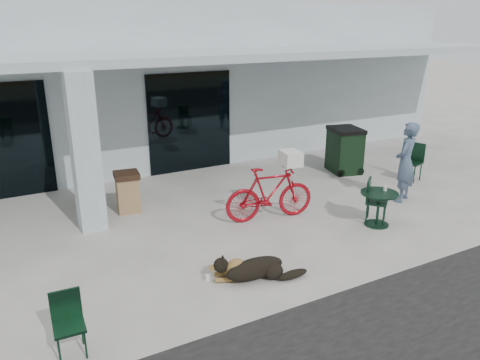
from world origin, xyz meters
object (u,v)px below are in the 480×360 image
bicycle (270,193)px  dog (255,267)px  cafe_chair_far_b (412,162)px  cafe_table_far (378,209)px  wheeled_bin (345,150)px  person (405,162)px  cafe_chair_near (69,326)px  trash_receptacle (128,192)px  cafe_chair_far_a (377,201)px

bicycle → dog: (-1.49, -1.94, -0.38)m
cafe_chair_far_b → cafe_table_far: bearing=-74.9°
bicycle → wheeled_bin: (3.59, 1.86, 0.04)m
person → cafe_chair_near: bearing=-13.2°
bicycle → cafe_chair_near: (-4.42, -2.44, -0.16)m
dog → trash_receptacle: bearing=127.3°
person → wheeled_bin: size_ratio=1.50×
cafe_table_far → trash_receptacle: bearing=143.4°
dog → trash_receptacle: (-1.00, 3.80, 0.25)m
cafe_table_far → bicycle: bearing=143.6°
bicycle → cafe_chair_near: 5.06m
bicycle → trash_receptacle: 3.10m
person → cafe_table_far: bearing=-0.1°
wheeled_bin → cafe_chair_far_a: bearing=-106.0°
cafe_table_far → wheeled_bin: 3.66m
bicycle → cafe_chair_far_b: (4.63, 0.41, -0.09)m
cafe_chair_far_a → person: 1.64m
bicycle → person: (3.30, -0.54, 0.35)m
cafe_chair_near → cafe_chair_far_a: 6.41m
trash_receptacle → wheeled_bin: size_ratio=0.72×
cafe_chair_far_b → bicycle: bearing=-101.1°
cafe_chair_far_b → trash_receptacle: bearing=-117.6°
cafe_chair_near → trash_receptacle: size_ratio=0.93×
cafe_table_far → cafe_chair_far_a: (0.08, 0.13, 0.11)m
bicycle → cafe_chair_near: bearing=128.6°
cafe_table_far → wheeled_bin: size_ratio=0.61×
person → wheeled_bin: person is taller
trash_receptacle → cafe_chair_near: bearing=-114.3°
cafe_chair_near → wheeled_bin: size_ratio=0.67×
dog → cafe_chair_near: 2.99m
bicycle → cafe_table_far: (1.78, -1.31, -0.22)m
cafe_chair_near → wheeled_bin: wheeled_bin is taller
trash_receptacle → cafe_chair_far_a: bearing=-35.0°
cafe_chair_far_a → person: bearing=-15.9°
dog → wheeled_bin: bearing=59.5°
trash_receptacle → cafe_table_far: bearing=-36.6°
cafe_chair_far_a → cafe_chair_far_b: (2.77, 1.60, 0.03)m
cafe_chair_far_b → wheeled_bin: wheeled_bin is taller
cafe_chair_far_a → wheeled_bin: (1.73, 3.04, 0.16)m
bicycle → dog: 2.48m
cafe_chair_far_a → trash_receptacle: (-4.34, 3.04, -0.01)m
dog → cafe_table_far: cafe_table_far is taller
trash_receptacle → dog: bearing=-75.3°
dog → person: 5.04m
bicycle → trash_receptacle: bearing=62.8°
cafe_chair_near → cafe_table_far: 6.30m
person → trash_receptacle: (-5.78, 2.40, -0.48)m
cafe_table_far → trash_receptacle: trash_receptacle is taller
person → bicycle: bearing=-36.4°
bicycle → cafe_chair_near: bicycle is taller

